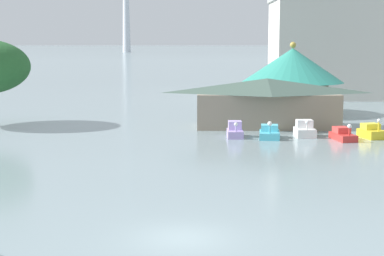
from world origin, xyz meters
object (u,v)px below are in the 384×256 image
(pedal_boat_lavender, at_px, (235,131))
(background_building_block, at_px, (364,46))
(pedal_boat_cyan, at_px, (269,133))
(pedal_boat_white, at_px, (305,130))
(pedal_boat_yellow, at_px, (372,132))
(boathouse, at_px, (267,102))
(green_roof_pavilion, at_px, (292,76))
(pedal_boat_red, at_px, (343,135))

(pedal_boat_lavender, height_order, background_building_block, background_building_block)
(pedal_boat_cyan, bearing_deg, pedal_boat_white, 113.43)
(pedal_boat_lavender, xyz_separation_m, pedal_boat_yellow, (11.79, -0.37, -0.03))
(boathouse, height_order, green_roof_pavilion, green_roof_pavilion)
(pedal_boat_yellow, relative_size, background_building_block, 0.10)
(pedal_boat_white, distance_m, pedal_boat_red, 3.46)
(boathouse, bearing_deg, pedal_boat_lavender, -118.28)
(pedal_boat_yellow, distance_m, boathouse, 10.92)
(pedal_boat_cyan, xyz_separation_m, green_roof_pavilion, (4.51, 17.65, 3.91))
(pedal_boat_white, bearing_deg, pedal_boat_yellow, 80.83)
(pedal_boat_yellow, distance_m, green_roof_pavilion, 18.35)
(pedal_boat_cyan, distance_m, green_roof_pavilion, 18.63)
(pedal_boat_red, relative_size, boathouse, 0.22)
(pedal_boat_cyan, xyz_separation_m, pedal_boat_yellow, (8.85, 0.24, 0.05))
(pedal_boat_cyan, distance_m, background_building_block, 43.73)
(pedal_boat_red, bearing_deg, pedal_boat_lavender, -110.42)
(boathouse, relative_size, green_roof_pavilion, 1.27)
(pedal_boat_lavender, xyz_separation_m, green_roof_pavilion, (7.45, 17.04, 3.83))
(pedal_boat_red, relative_size, pedal_boat_yellow, 1.16)
(pedal_boat_yellow, relative_size, green_roof_pavilion, 0.24)
(pedal_boat_yellow, xyz_separation_m, green_roof_pavilion, (-4.34, 17.41, 3.86))
(boathouse, bearing_deg, background_building_block, 61.31)
(pedal_boat_white, height_order, boathouse, boathouse)
(pedal_boat_white, bearing_deg, boathouse, -157.30)
(boathouse, distance_m, background_building_block, 37.00)
(pedal_boat_lavender, height_order, pedal_boat_cyan, pedal_boat_cyan)
(green_roof_pavilion, bearing_deg, pedal_boat_cyan, -104.34)
(pedal_boat_lavender, height_order, boathouse, boathouse)
(pedal_boat_red, distance_m, pedal_boat_yellow, 2.97)
(pedal_boat_cyan, relative_size, pedal_boat_red, 0.96)
(pedal_boat_cyan, bearing_deg, green_roof_pavilion, 171.60)
(pedal_boat_white, relative_size, background_building_block, 0.09)
(pedal_boat_lavender, height_order, pedal_boat_white, pedal_boat_white)
(pedal_boat_cyan, bearing_deg, pedal_boat_red, 87.77)
(green_roof_pavilion, bearing_deg, background_building_block, 57.71)
(background_building_block, bearing_deg, pedal_boat_white, -111.34)
(pedal_boat_white, bearing_deg, pedal_boat_lavender, -87.62)
(pedal_boat_white, height_order, pedal_boat_yellow, pedal_boat_yellow)
(pedal_boat_white, relative_size, boathouse, 0.17)
(pedal_boat_red, relative_size, background_building_block, 0.12)
(pedal_boat_yellow, bearing_deg, pedal_boat_lavender, -109.38)
(pedal_boat_white, distance_m, background_building_block, 41.56)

